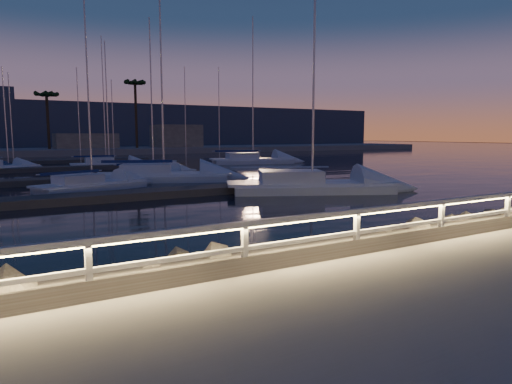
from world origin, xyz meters
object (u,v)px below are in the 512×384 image
at_px(sailboat_h, 160,175).
at_px(sailboat_c, 89,184).
at_px(sailboat_d, 307,184).
at_px(guard_rail, 321,226).
at_px(sailboat_l, 251,160).
at_px(sailboat_k, 107,164).
at_px(sailboat_g, 151,173).

bearing_deg(sailboat_h, sailboat_c, -128.41).
bearing_deg(sailboat_d, guard_rail, -100.66).
relative_size(sailboat_d, sailboat_l, 1.01).
distance_m(sailboat_h, sailboat_k, 15.16).
bearing_deg(sailboat_h, sailboat_l, 64.20).
bearing_deg(sailboat_d, sailboat_l, 92.68).
height_order(guard_rail, sailboat_k, sailboat_k).
bearing_deg(sailboat_d, sailboat_k, 127.87).
bearing_deg(sailboat_g, sailboat_h, -112.77).
bearing_deg(sailboat_l, sailboat_h, -122.24).
height_order(sailboat_k, sailboat_l, sailboat_l).
height_order(sailboat_c, sailboat_g, sailboat_g).
distance_m(sailboat_c, sailboat_g, 8.05).
distance_m(guard_rail, sailboat_g, 27.01).
xyz_separation_m(sailboat_c, sailboat_g, (5.64, 5.74, 0.01)).
relative_size(sailboat_g, sailboat_l, 0.73).
bearing_deg(sailboat_k, sailboat_c, -99.93).
height_order(sailboat_g, sailboat_k, sailboat_k).
bearing_deg(guard_rail, sailboat_c, 93.26).
height_order(guard_rail, sailboat_c, sailboat_c).
bearing_deg(sailboat_l, sailboat_g, -127.74).
height_order(sailboat_c, sailboat_d, sailboat_d).
bearing_deg(sailboat_l, sailboat_c, -125.14).
bearing_deg(sailboat_g, sailboat_k, 73.79).
distance_m(guard_rail, sailboat_k, 39.35).
relative_size(sailboat_g, sailboat_k, 0.97).
height_order(sailboat_h, sailboat_k, sailboat_h).
distance_m(guard_rail, sailboat_h, 24.39).
xyz_separation_m(sailboat_h, sailboat_k, (-0.44, 15.16, -0.05)).
xyz_separation_m(sailboat_g, sailboat_k, (-0.62, 12.53, 0.01)).
xyz_separation_m(guard_rail, sailboat_d, (9.70, 13.54, -0.91)).
distance_m(sailboat_g, sailboat_k, 12.54).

